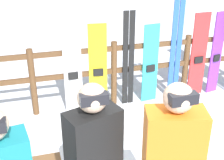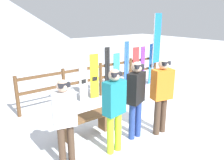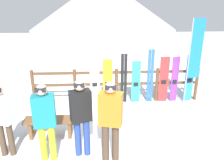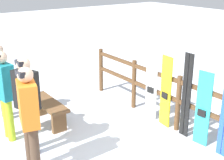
% 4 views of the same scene
% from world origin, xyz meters
% --- Properties ---
extents(ground_plane, '(40.00, 40.00, 0.00)m').
position_xyz_m(ground_plane, '(0.00, 0.00, 0.00)').
color(ground_plane, white).
extents(mountain_backdrop, '(18.00, 18.00, 6.00)m').
position_xyz_m(mountain_backdrop, '(0.00, 24.11, 3.00)').
color(mountain_backdrop, '#B2BCD1').
rests_on(mountain_backdrop, ground).
extents(fence, '(5.41, 0.10, 1.12)m').
position_xyz_m(fence, '(0.00, 2.11, 0.67)').
color(fence, brown).
rests_on(fence, ground).
extents(bench, '(1.22, 0.36, 0.48)m').
position_xyz_m(bench, '(-1.73, 0.19, 0.35)').
color(bench, brown).
rests_on(bench, ground).
extents(person_teal, '(0.45, 0.29, 1.68)m').
position_xyz_m(person_teal, '(-1.61, -0.67, 0.98)').
color(person_teal, '#B7D826').
rests_on(person_teal, ground).
extents(person_white, '(0.44, 0.31, 1.60)m').
position_xyz_m(person_white, '(-2.51, -0.45, 0.93)').
color(person_white, '#4C3828').
rests_on(person_white, ground).
extents(person_black, '(0.47, 0.35, 1.70)m').
position_xyz_m(person_black, '(-0.92, -0.53, 1.00)').
color(person_black, navy).
rests_on(person_black, ground).
extents(person_orange, '(0.50, 0.35, 1.73)m').
position_xyz_m(person_orange, '(-0.34, -0.73, 1.00)').
color(person_orange, '#4C3828').
rests_on(person_orange, ground).
extents(snowboard_white, '(0.29, 0.07, 1.43)m').
position_xyz_m(snowboard_white, '(-0.70, 2.05, 0.71)').
color(snowboard_white, white).
rests_on(snowboard_white, ground).
extents(snowboard_yellow, '(0.30, 0.08, 1.45)m').
position_xyz_m(snowboard_yellow, '(-0.29, 2.05, 0.72)').
color(snowboard_yellow, yellow).
rests_on(snowboard_yellow, ground).
extents(ski_pair_black, '(0.19, 0.02, 1.62)m').
position_xyz_m(ski_pair_black, '(0.23, 2.05, 0.81)').
color(ski_pair_black, black).
rests_on(ski_pair_black, ground).
extents(snowboard_cyan, '(0.28, 0.08, 1.38)m').
position_xyz_m(snowboard_cyan, '(0.62, 2.05, 0.68)').
color(snowboard_cyan, '#2DBFCC').
rests_on(snowboard_cyan, ground).
extents(ski_pair_blue, '(0.19, 0.02, 1.75)m').
position_xyz_m(ski_pair_blue, '(1.08, 2.05, 0.87)').
color(ski_pair_blue, blue).
rests_on(ski_pair_blue, ground).
extents(snowboard_red, '(0.30, 0.06, 1.51)m').
position_xyz_m(snowboard_red, '(1.52, 2.05, 0.75)').
color(snowboard_red, red).
rests_on(snowboard_red, ground).
extents(snowboard_purple, '(0.24, 0.09, 1.51)m').
position_xyz_m(snowboard_purple, '(1.88, 2.05, 0.75)').
color(snowboard_purple, purple).
rests_on(snowboard_purple, ground).
extents(snowboard_blue, '(0.30, 0.10, 1.57)m').
position_xyz_m(snowboard_blue, '(2.36, 2.05, 0.78)').
color(snowboard_blue, '#288CE0').
rests_on(snowboard_blue, ground).
extents(rental_flag, '(0.40, 0.04, 2.68)m').
position_xyz_m(rental_flag, '(2.30, 1.83, 1.63)').
color(rental_flag, '#99999E').
rests_on(rental_flag, ground).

